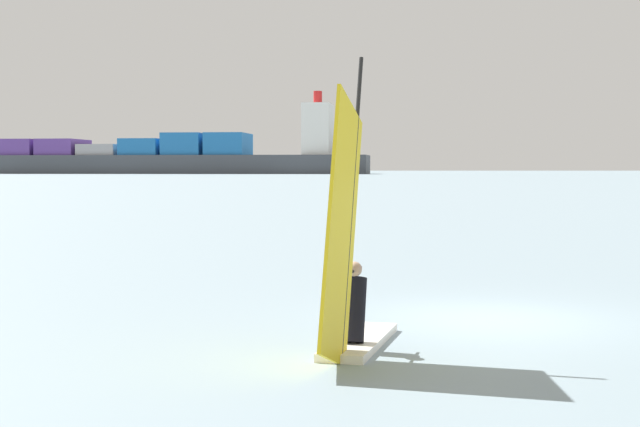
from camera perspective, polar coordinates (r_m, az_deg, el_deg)
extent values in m
plane|color=gray|center=(16.44, 10.46, -6.45)|extent=(4000.00, 4000.00, 0.00)
cube|color=white|center=(13.81, 2.46, -7.93)|extent=(1.55, 2.81, 0.12)
cylinder|color=black|center=(13.02, 1.97, 0.88)|extent=(0.52, 1.33, 4.17)
cube|color=yellow|center=(12.44, 1.35, -0.91)|extent=(0.88, 2.38, 3.86)
cylinder|color=black|center=(13.03, 1.89, -3.70)|extent=(0.53, 1.41, 0.04)
cylinder|color=black|center=(13.38, 2.15, -5.98)|extent=(0.48, 0.62, 0.99)
sphere|color=tan|center=(13.31, 2.16, -3.47)|extent=(0.22, 0.22, 0.22)
cube|color=#3F444C|center=(445.50, -9.76, 3.01)|extent=(199.08, 69.99, 8.76)
cube|color=silver|center=(430.61, -0.14, 5.23)|extent=(17.16, 25.09, 23.86)
cylinder|color=red|center=(431.50, -0.14, 7.21)|extent=(4.00, 4.00, 6.00)
cube|color=#1E66AD|center=(437.56, -5.70, 4.30)|extent=(23.52, 30.43, 10.40)
cube|color=#1E66AD|center=(442.40, -8.28, 4.27)|extent=(23.52, 30.43, 10.40)
cube|color=#1E66AD|center=(448.09, -10.81, 4.06)|extent=(23.52, 30.43, 7.80)
cube|color=#99999E|center=(454.62, -13.26, 3.85)|extent=(23.52, 30.43, 5.20)
cube|color=#59388C|center=(462.00, -15.64, 3.97)|extent=(23.52, 30.43, 7.80)
cube|color=#59388C|center=(470.13, -17.94, 3.91)|extent=(23.52, 30.43, 7.80)
cube|color=#60665B|center=(1308.32, 4.66, 3.59)|extent=(740.46, 412.13, 40.27)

